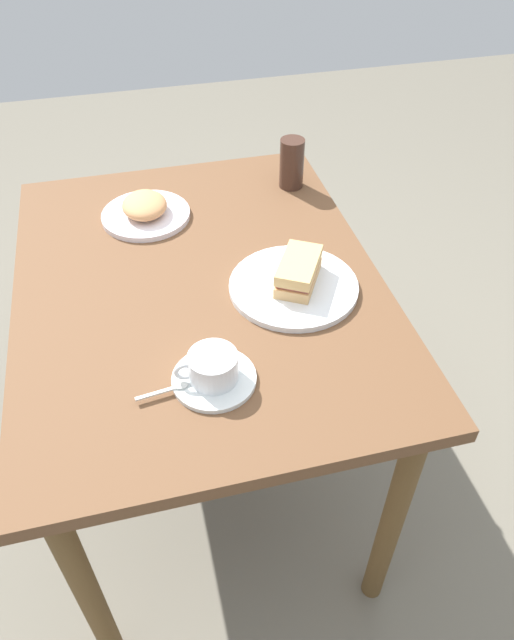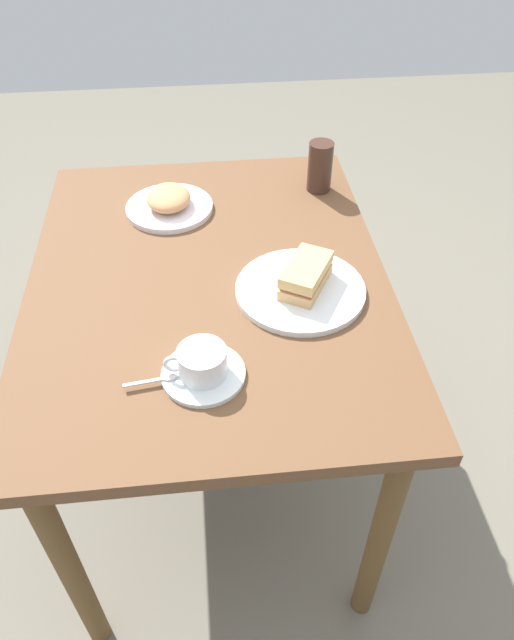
{
  "view_description": "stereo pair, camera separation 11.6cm",
  "coord_description": "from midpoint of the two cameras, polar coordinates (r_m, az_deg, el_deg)",
  "views": [
    {
      "loc": [
        -1.01,
        0.12,
        1.58
      ],
      "look_at": [
        -0.19,
        -0.09,
        0.78
      ],
      "focal_mm": 33.29,
      "sensor_mm": 36.0,
      "label": 1
    },
    {
      "loc": [
        -1.03,
        0.0,
        1.58
      ],
      "look_at": [
        -0.19,
        -0.09,
        0.78
      ],
      "focal_mm": 33.29,
      "sensor_mm": 36.0,
      "label": 2
    }
  ],
  "objects": [
    {
      "name": "ground_plane",
      "position": [
        1.89,
        -5.87,
        -14.26
      ],
      "size": [
        6.0,
        6.0,
        0.0
      ],
      "primitive_type": "plane",
      "color": "#6B6658"
    },
    {
      "name": "side_food_pile",
      "position": [
        1.52,
        -12.97,
        10.64
      ],
      "size": [
        0.13,
        0.11,
        0.04
      ],
      "primitive_type": "ellipsoid",
      "color": "tan",
      "rests_on": "side_plate"
    },
    {
      "name": "sandwich_front",
      "position": [
        1.26,
        1.38,
        4.6
      ],
      "size": [
        0.16,
        0.13,
        0.06
      ],
      "color": "tan",
      "rests_on": "sandwich_plate"
    },
    {
      "name": "coffee_saucer",
      "position": [
        1.1,
        -7.19,
        -5.78
      ],
      "size": [
        0.16,
        0.16,
        0.01
      ],
      "primitive_type": "cylinder",
      "color": "silver",
      "rests_on": "dining_table"
    },
    {
      "name": "sandwich_plate",
      "position": [
        1.28,
        0.93,
        3.15
      ],
      "size": [
        0.28,
        0.28,
        0.01
      ],
      "primitive_type": "cylinder",
      "color": "silver",
      "rests_on": "dining_table"
    },
    {
      "name": "spoon",
      "position": [
        1.09,
        -11.32,
        -6.64
      ],
      "size": [
        0.03,
        0.1,
        0.01
      ],
      "color": "silver",
      "rests_on": "coffee_saucer"
    },
    {
      "name": "dining_table",
      "position": [
        1.38,
        -7.78,
        0.58
      ],
      "size": [
        1.03,
        0.79,
        0.75
      ],
      "color": "brown",
      "rests_on": "ground_plane"
    },
    {
      "name": "drinking_glass",
      "position": [
        1.6,
        1.22,
        14.75
      ],
      "size": [
        0.06,
        0.06,
        0.13
      ],
      "primitive_type": "cylinder",
      "color": "#40281F",
      "rests_on": "dining_table"
    },
    {
      "name": "side_plate",
      "position": [
        1.54,
        -12.8,
        9.73
      ],
      "size": [
        0.22,
        0.22,
        0.01
      ],
      "primitive_type": "cylinder",
      "color": "white",
      "rests_on": "dining_table"
    },
    {
      "name": "coffee_cup",
      "position": [
        1.07,
        -7.43,
        -4.57
      ],
      "size": [
        0.09,
        0.12,
        0.06
      ],
      "color": "silver",
      "rests_on": "coffee_saucer"
    }
  ]
}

